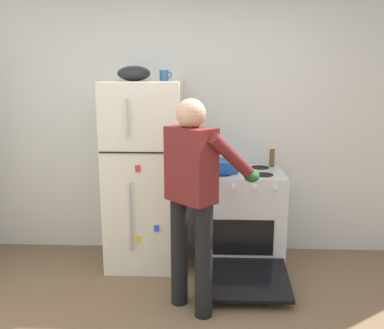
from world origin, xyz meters
name	(u,v)px	position (x,y,z in m)	size (l,w,h in m)	color
kitchen_wall_back	(198,116)	(0.00, 1.95, 1.35)	(6.00, 0.10, 2.70)	silver
refrigerator	(145,175)	(-0.47, 1.57, 0.85)	(0.68, 0.72, 1.69)	silver
stove_range	(240,219)	(0.41, 1.55, 0.44)	(0.76, 1.20, 0.89)	silver
person_cook	(195,187)	(0.01, 0.75, 0.96)	(0.71, 0.75, 1.60)	black
red_pot	(224,166)	(0.25, 1.52, 0.95)	(0.37, 0.27, 0.10)	#19479E
coffee_mug	(164,75)	(-0.29, 1.62, 1.74)	(0.11, 0.08, 0.10)	#2D6093
pepper_mill	(272,158)	(0.71, 1.77, 0.98)	(0.05, 0.05, 0.16)	brown
mixing_bowl	(134,73)	(-0.55, 1.57, 1.76)	(0.29, 0.29, 0.13)	black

